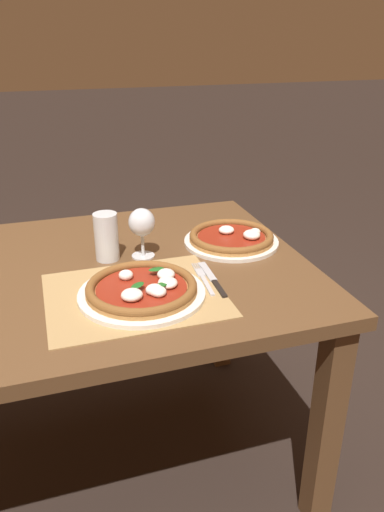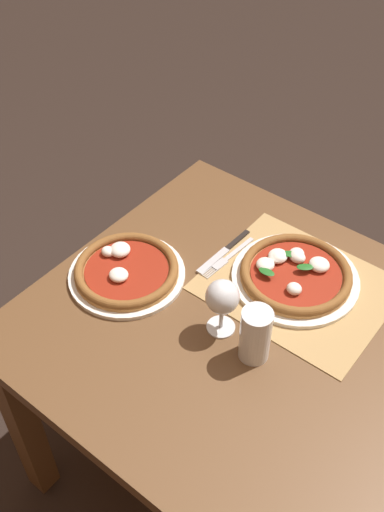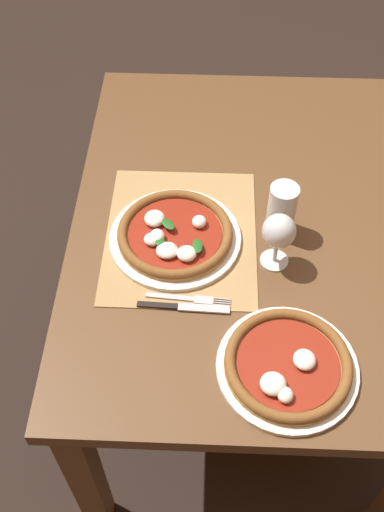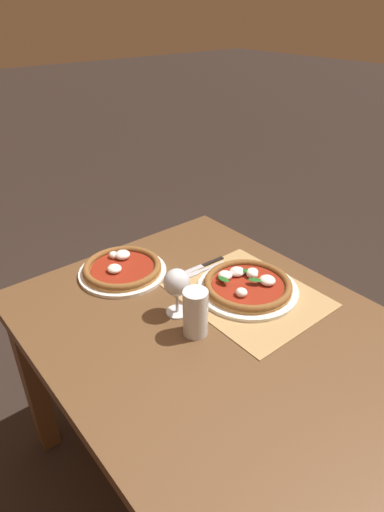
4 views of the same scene
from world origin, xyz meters
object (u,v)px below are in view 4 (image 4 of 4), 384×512
object	(u,v)px
wine_glass	(177,284)
knife	(200,267)
pizza_near	(247,285)
fork	(202,271)
pint_glass	(195,313)
pizza_far	(122,268)

from	to	relation	value
wine_glass	knife	bearing A→B (deg)	-55.46
pizza_near	wine_glass	distance (m)	0.27
fork	knife	bearing A→B (deg)	-25.49
pint_glass	knife	distance (m)	0.35
knife	pint_glass	bearing A→B (deg)	137.62
pizza_far	pint_glass	bearing A→B (deg)	179.63
pint_glass	knife	size ratio (longest dim) A/B	0.67
pizza_near	pint_glass	xyz separation A→B (m)	(-0.05, 0.26, 0.05)
wine_glass	fork	bearing A→B (deg)	-58.56
fork	wine_glass	bearing A→B (deg)	121.44
pizza_far	knife	distance (m)	0.27
wine_glass	knife	world-z (taller)	wine_glass
pizza_near	pint_glass	size ratio (longest dim) A/B	2.29
pizza_near	knife	world-z (taller)	pizza_near
pizza_near	knife	xyz separation A→B (m)	(0.20, 0.03, -0.02)
pizza_near	pint_glass	bearing A→B (deg)	100.71
pizza_far	wine_glass	xyz separation A→B (m)	(-0.30, -0.01, 0.09)
pizza_far	knife	size ratio (longest dim) A/B	1.42
wine_glass	pizza_near	bearing A→B (deg)	-102.65
fork	knife	distance (m)	0.03
pizza_near	pint_glass	world-z (taller)	pint_glass
pizza_far	wine_glass	world-z (taller)	wine_glass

